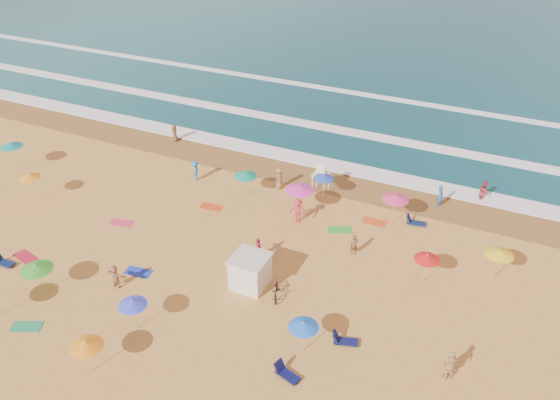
% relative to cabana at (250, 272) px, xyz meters
% --- Properties ---
extents(ground, '(220.00, 220.00, 0.00)m').
position_rel_cabana_xyz_m(ground, '(-0.72, 1.54, -1.00)').
color(ground, gold).
rests_on(ground, ground).
extents(ocean, '(220.00, 140.00, 0.18)m').
position_rel_cabana_xyz_m(ocean, '(-0.72, 85.54, -1.00)').
color(ocean, '#0C4756').
rests_on(ocean, ground).
extents(wet_sand, '(220.00, 220.00, 0.00)m').
position_rel_cabana_xyz_m(wet_sand, '(-0.72, 14.04, -0.99)').
color(wet_sand, olive).
rests_on(wet_sand, ground).
extents(surf_foam, '(200.00, 18.70, 0.05)m').
position_rel_cabana_xyz_m(surf_foam, '(-0.72, 22.86, -0.90)').
color(surf_foam, white).
rests_on(surf_foam, ground).
extents(cabana, '(2.00, 2.00, 2.00)m').
position_rel_cabana_xyz_m(cabana, '(0.00, 0.00, 0.00)').
color(cabana, white).
rests_on(cabana, ground).
extents(cabana_roof, '(2.20, 2.20, 0.12)m').
position_rel_cabana_xyz_m(cabana_roof, '(0.00, 0.00, 1.06)').
color(cabana_roof, silver).
rests_on(cabana_roof, cabana).
extents(bicycle, '(1.26, 1.95, 0.97)m').
position_rel_cabana_xyz_m(bicycle, '(1.90, -0.30, -0.52)').
color(bicycle, black).
rests_on(bicycle, ground).
extents(lifeguard_stand, '(1.20, 1.20, 2.10)m').
position_rel_cabana_xyz_m(lifeguard_stand, '(-0.18, 12.23, 0.05)').
color(lifeguard_stand, white).
rests_on(lifeguard_stand, ground).
extents(beach_umbrellas, '(59.13, 22.07, 0.81)m').
position_rel_cabana_xyz_m(beach_umbrellas, '(-0.38, 1.36, 1.10)').
color(beach_umbrellas, '#119177').
rests_on(beach_umbrellas, ground).
extents(loungers, '(57.69, 21.56, 0.34)m').
position_rel_cabana_xyz_m(loungers, '(6.44, -1.91, -0.83)').
color(loungers, '#101452').
rests_on(loungers, ground).
extents(towels, '(39.67, 19.57, 0.03)m').
position_rel_cabana_xyz_m(towels, '(1.26, 0.70, -0.98)').
color(towels, '#BB1736').
rests_on(towels, ground).
extents(beachgoers, '(48.92, 24.42, 2.13)m').
position_rel_cabana_xyz_m(beachgoers, '(0.79, 7.16, -0.19)').
color(beachgoers, tan).
rests_on(beachgoers, ground).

